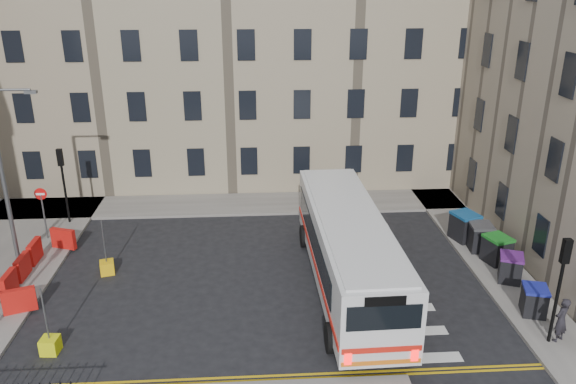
{
  "coord_description": "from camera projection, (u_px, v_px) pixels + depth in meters",
  "views": [
    {
      "loc": [
        -1.96,
        -21.98,
        12.52
      ],
      "look_at": [
        -0.38,
        2.81,
        3.0
      ],
      "focal_mm": 35.0,
      "sensor_mm": 36.0,
      "label": 1
    }
  ],
  "objects": [
    {
      "name": "bus",
      "position": [
        348.0,
        247.0,
        23.55
      ],
      "size": [
        3.29,
        12.3,
        3.32
      ],
      "rotation": [
        0.0,
        0.0,
        0.02
      ],
      "color": "silver",
      "rests_on": "ground"
    },
    {
      "name": "traffic_light_east",
      "position": [
        561.0,
        275.0,
        19.44
      ],
      "size": [
        0.28,
        0.22,
        4.1
      ],
      "color": "black",
      "rests_on": "pavement_east"
    },
    {
      "name": "streetlamp",
      "position": [
        3.0,
        177.0,
        24.62
      ],
      "size": [
        0.5,
        0.22,
        8.14
      ],
      "color": "#595B5E",
      "rests_on": "pavement_west"
    },
    {
      "name": "wheelie_bin_e",
      "position": [
        464.0,
        226.0,
        28.11
      ],
      "size": [
        1.45,
        1.55,
        1.4
      ],
      "rotation": [
        0.0,
        0.0,
        0.32
      ],
      "color": "black",
      "rests_on": "pavement_east"
    },
    {
      "name": "wheelie_bin_c",
      "position": [
        497.0,
        249.0,
        25.85
      ],
      "size": [
        1.32,
        1.42,
        1.28
      ],
      "rotation": [
        0.0,
        0.0,
        0.31
      ],
      "color": "black",
      "rests_on": "pavement_east"
    },
    {
      "name": "wheelie_bin_a",
      "position": [
        534.0,
        300.0,
        21.91
      ],
      "size": [
        1.15,
        1.24,
        1.15
      ],
      "rotation": [
        0.0,
        0.0,
        -0.28
      ],
      "color": "black",
      "rests_on": "pavement_east"
    },
    {
      "name": "no_entry_north",
      "position": [
        42.0,
        203.0,
        27.79
      ],
      "size": [
        0.6,
        0.08,
        3.0
      ],
      "color": "#595B5E",
      "rests_on": "pavement_west"
    },
    {
      "name": "wheelie_bin_b",
      "position": [
        510.0,
        268.0,
        24.3
      ],
      "size": [
        1.29,
        1.37,
        1.21
      ],
      "rotation": [
        0.0,
        0.0,
        -0.39
      ],
      "color": "black",
      "rests_on": "pavement_east"
    },
    {
      "name": "bollard_yellow",
      "position": [
        107.0,
        267.0,
        25.27
      ],
      "size": [
        0.73,
        0.73,
        0.6
      ],
      "primitive_type": "cube",
      "rotation": [
        0.0,
        0.0,
        0.26
      ],
      "color": "#ECB30D",
      "rests_on": "ground"
    },
    {
      "name": "roadworks_barriers",
      "position": [
        31.0,
        267.0,
        24.61
      ],
      "size": [
        1.66,
        6.26,
        1.0
      ],
      "color": "red",
      "rests_on": "pavement_west"
    },
    {
      "name": "wheelie_bin_d",
      "position": [
        480.0,
        237.0,
        27.04
      ],
      "size": [
        1.16,
        1.3,
        1.33
      ],
      "rotation": [
        0.0,
        0.0,
        -0.1
      ],
      "color": "black",
      "rests_on": "pavement_east"
    },
    {
      "name": "pedestrian",
      "position": [
        561.0,
        320.0,
        20.14
      ],
      "size": [
        0.76,
        0.68,
        1.73
      ],
      "primitive_type": "imported",
      "rotation": [
        0.0,
        0.0,
        3.69
      ],
      "color": "black",
      "rests_on": "pavement_east"
    },
    {
      "name": "traffic_light_nw",
      "position": [
        63.0,
        174.0,
        29.4
      ],
      "size": [
        0.28,
        0.22,
        4.1
      ],
      "color": "black",
      "rests_on": "pavement_west"
    },
    {
      "name": "pavement_north",
      "position": [
        186.0,
        206.0,
        32.71
      ],
      "size": [
        36.0,
        3.2,
        0.15
      ],
      "primitive_type": "cube",
      "color": "slate",
      "rests_on": "ground"
    },
    {
      "name": "terrace_north",
      "position": [
        173.0,
        42.0,
        36.03
      ],
      "size": [
        38.3,
        10.8,
        17.2
      ],
      "color": "gray",
      "rests_on": "ground"
    },
    {
      "name": "bollard_chevron",
      "position": [
        50.0,
        345.0,
        19.92
      ],
      "size": [
        0.64,
        0.64,
        0.6
      ],
      "primitive_type": "cube",
      "rotation": [
        0.0,
        0.0,
        -0.08
      ],
      "color": "#D8DF0D",
      "rests_on": "ground"
    },
    {
      "name": "ground",
      "position": [
        300.0,
        277.0,
        25.08
      ],
      "size": [
        120.0,
        120.0,
        0.0
      ],
      "primitive_type": "plane",
      "color": "black",
      "rests_on": "ground"
    },
    {
      "name": "pavement_east",
      "position": [
        465.0,
        232.0,
        29.32
      ],
      "size": [
        2.4,
        26.0,
        0.15
      ],
      "primitive_type": "cube",
      "color": "slate",
      "rests_on": "ground"
    }
  ]
}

